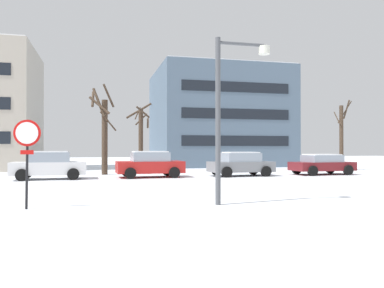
% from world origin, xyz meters
% --- Properties ---
extents(ground_plane, '(120.00, 120.00, 0.00)m').
position_xyz_m(ground_plane, '(0.00, 0.00, 0.00)').
color(ground_plane, white).
extents(road_surface, '(80.00, 9.51, 0.00)m').
position_xyz_m(road_surface, '(0.00, 3.76, 0.00)').
color(road_surface, silver).
rests_on(road_surface, ground).
extents(stop_sign, '(0.76, 0.20, 2.54)m').
position_xyz_m(stop_sign, '(-1.82, -1.52, 1.78)').
color(stop_sign, black).
rests_on(stop_sign, ground).
extents(street_lamp, '(1.79, 0.36, 5.12)m').
position_xyz_m(street_lamp, '(4.05, -2.04, 3.18)').
color(street_lamp, '#4C4F54').
rests_on(street_lamp, ground).
extents(parked_car_white, '(4.02, 2.12, 1.55)m').
position_xyz_m(parked_car_white, '(-2.48, 9.32, 0.78)').
color(parked_car_white, white).
rests_on(parked_car_white, ground).
extents(parked_car_red, '(3.95, 2.24, 1.54)m').
position_xyz_m(parked_car_red, '(3.11, 9.45, 0.78)').
color(parked_car_red, red).
rests_on(parked_car_red, ground).
extents(parked_car_gray, '(3.97, 2.15, 1.49)m').
position_xyz_m(parked_car_gray, '(8.71, 9.20, 0.75)').
color(parked_car_gray, slate).
rests_on(parked_car_gray, ground).
extents(parked_car_maroon, '(4.05, 2.20, 1.33)m').
position_xyz_m(parked_car_maroon, '(14.30, 9.15, 0.69)').
color(parked_car_maroon, maroon).
rests_on(parked_car_maroon, ground).
extents(tree_far_left, '(1.78, 1.85, 5.84)m').
position_xyz_m(tree_far_left, '(0.48, 12.44, 2.92)').
color(tree_far_left, '#423326').
rests_on(tree_far_left, ground).
extents(tree_far_mid, '(1.24, 1.34, 5.46)m').
position_xyz_m(tree_far_mid, '(18.66, 13.31, 2.70)').
color(tree_far_mid, '#423326').
rests_on(tree_far_mid, ground).
extents(tree_far_right, '(1.88, 1.64, 5.06)m').
position_xyz_m(tree_far_right, '(3.09, 14.13, 2.59)').
color(tree_far_right, '#423326').
rests_on(tree_far_right, ground).
extents(building_far_right, '(12.34, 11.49, 9.51)m').
position_xyz_m(building_far_right, '(11.88, 24.23, 4.75)').
color(building_far_right, slate).
rests_on(building_far_right, ground).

